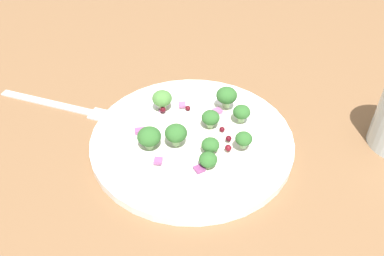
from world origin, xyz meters
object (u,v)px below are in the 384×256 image
object	(u,v)px
plate	(192,139)
broccoli_floret_2	(228,96)
broccoli_floret_0	(210,145)
broccoli_floret_1	(212,117)
fork	(64,106)

from	to	relation	value
plate	broccoli_floret_2	bearing A→B (deg)	168.31
broccoli_floret_0	broccoli_floret_2	bearing A→B (deg)	-167.24
broccoli_floret_0	broccoli_floret_1	size ratio (longest dim) A/B	0.93
broccoli_floret_0	broccoli_floret_2	world-z (taller)	broccoli_floret_2
broccoli_floret_2	fork	distance (cm)	23.83
broccoli_floret_1	broccoli_floret_2	world-z (taller)	broccoli_floret_2
plate	broccoli_floret_1	xyz separation A→B (cm)	(-2.87, 1.38, 2.13)
plate	broccoli_floret_1	world-z (taller)	broccoli_floret_1
broccoli_floret_0	plate	bearing A→B (deg)	-114.54
broccoli_floret_2	broccoli_floret_0	bearing A→B (deg)	12.76
broccoli_floret_0	broccoli_floret_1	distance (cm)	4.95
plate	broccoli_floret_2	world-z (taller)	broccoli_floret_2
broccoli_floret_2	fork	bearing A→B (deg)	-65.45
broccoli_floret_0	broccoli_floret_2	distance (cm)	9.08
plate	fork	world-z (taller)	plate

